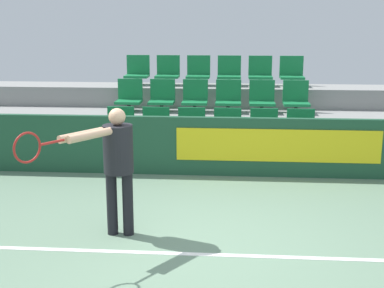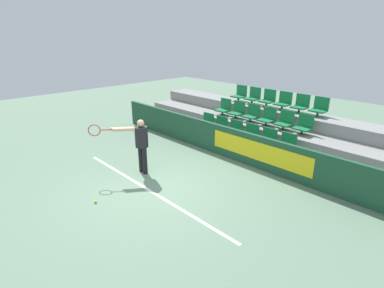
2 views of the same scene
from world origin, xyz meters
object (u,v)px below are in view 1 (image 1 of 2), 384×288
object	(u,v)px
stadium_chair_11	(296,99)
stadium_chair_8	(195,97)
stadium_chair_12	(137,72)
stadium_chair_4	(264,128)
stadium_chair_6	(129,97)
stadium_chair_10	(262,98)
stadium_chair_0	(120,126)
stadium_chair_13	(168,72)
stadium_chair_3	(227,128)
stadium_chair_1	(155,127)
tennis_player	(114,158)
stadium_chair_14	(198,72)
stadium_chair_16	(260,73)
stadium_chair_9	(228,98)
stadium_chair_17	(292,73)
stadium_chair_2	(191,127)
stadium_chair_7	(162,97)
stadium_chair_15	(229,72)
stadium_chair_5	(301,129)

from	to	relation	value
stadium_chair_11	stadium_chair_8	bearing A→B (deg)	180.00
stadium_chair_12	stadium_chair_4	bearing A→B (deg)	-36.29
stadium_chair_6	stadium_chair_10	world-z (taller)	same
stadium_chair_0	stadium_chair_8	distance (m)	1.66
stadium_chair_8	stadium_chair_13	xyz separation A→B (m)	(-0.65, 0.95, 0.40)
stadium_chair_10	stadium_chair_3	bearing A→B (deg)	-124.25
stadium_chair_1	stadium_chair_6	xyz separation A→B (m)	(-0.65, 0.95, 0.40)
stadium_chair_1	stadium_chair_4	bearing A→B (deg)	0.00
tennis_player	stadium_chair_12	bearing A→B (deg)	131.79
stadium_chair_3	stadium_chair_14	bearing A→B (deg)	108.80
stadium_chair_8	stadium_chair_13	bearing A→B (deg)	124.25
stadium_chair_14	stadium_chair_4	bearing A→B (deg)	-55.75
stadium_chair_8	stadium_chair_16	world-z (taller)	stadium_chair_16
stadium_chair_9	stadium_chair_16	xyz separation A→B (m)	(0.65, 0.95, 0.40)
stadium_chair_0	stadium_chair_3	xyz separation A→B (m)	(1.95, 0.00, 0.00)
stadium_chair_8	stadium_chair_17	bearing A→B (deg)	26.09
stadium_chair_11	stadium_chair_12	world-z (taller)	stadium_chair_12
stadium_chair_2	stadium_chair_3	world-z (taller)	same
stadium_chair_12	stadium_chair_14	xyz separation A→B (m)	(1.30, 0.00, 0.00)
stadium_chair_1	stadium_chair_7	world-z (taller)	stadium_chair_7
stadium_chair_2	stadium_chair_3	distance (m)	0.65
stadium_chair_4	stadium_chair_2	bearing A→B (deg)	180.00
stadium_chair_7	stadium_chair_13	distance (m)	1.03
stadium_chair_1	stadium_chair_17	size ratio (longest dim) A/B	1.00
stadium_chair_3	stadium_chair_13	bearing A→B (deg)	124.25
stadium_chair_15	stadium_chair_4	bearing A→B (deg)	-71.20
stadium_chair_11	tennis_player	bearing A→B (deg)	-120.91
stadium_chair_2	stadium_chair_17	xyz separation A→B (m)	(1.95, 1.91, 0.80)
stadium_chair_4	stadium_chair_15	size ratio (longest dim) A/B	1.00
stadium_chair_6	stadium_chair_13	bearing A→B (deg)	55.75
stadium_chair_12	stadium_chair_14	bearing A→B (deg)	0.00
stadium_chair_1	stadium_chair_13	bearing A→B (deg)	90.00
stadium_chair_0	stadium_chair_1	world-z (taller)	same
stadium_chair_4	stadium_chair_0	bearing A→B (deg)	180.00
stadium_chair_6	stadium_chair_17	bearing A→B (deg)	16.37
stadium_chair_9	stadium_chair_7	bearing A→B (deg)	180.00
stadium_chair_0	stadium_chair_10	xyz separation A→B (m)	(2.60, 0.95, 0.40)
stadium_chair_4	stadium_chair_14	bearing A→B (deg)	124.25
stadium_chair_15	tennis_player	xyz separation A→B (m)	(-1.29, -5.28, -0.50)
stadium_chair_8	stadium_chair_9	world-z (taller)	same
stadium_chair_7	stadium_chair_12	distance (m)	1.22
stadium_chair_10	stadium_chair_11	world-z (taller)	same
stadium_chair_4	tennis_player	xyz separation A→B (m)	(-1.94, -3.37, 0.30)
stadium_chair_6	stadium_chair_17	world-z (taller)	stadium_chair_17
stadium_chair_5	stadium_chair_11	world-z (taller)	stadium_chair_11
stadium_chair_12	stadium_chair_17	bearing A→B (deg)	0.00
stadium_chair_2	stadium_chair_1	bearing A→B (deg)	180.00
stadium_chair_7	stadium_chair_14	xyz separation A→B (m)	(0.65, 0.95, 0.40)
stadium_chair_4	stadium_chair_10	size ratio (longest dim) A/B	1.00
stadium_chair_5	stadium_chair_17	bearing A→B (deg)	90.00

